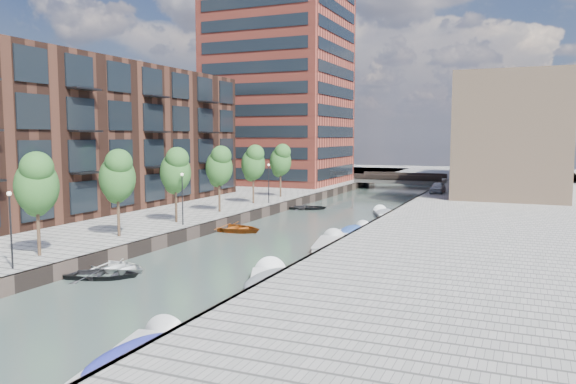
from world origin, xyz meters
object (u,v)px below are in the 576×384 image
Objects in this scene: tree_3 at (175,169)px; tree_5 at (253,162)px; tree_4 at (219,165)px; car at (438,188)px; sloop_1 at (103,278)px; tree_6 at (281,160)px; motorboat_0 at (138,357)px; motorboat_3 at (354,231)px; bridge at (401,180)px; motorboat_4 at (383,213)px; motorboat_1 at (269,281)px; sloop_2 at (234,231)px; tree_1 at (36,183)px; tree_2 at (117,175)px; sloop_3 at (116,271)px; motorboat_2 at (330,244)px; sloop_4 at (307,209)px.

tree_5 is at bearing 90.00° from tree_3.
car is at bearing 57.57° from tree_4.
car is (11.82, 46.02, 1.68)m from sloop_1.
tree_5 is at bearing -90.00° from tree_6.
motorboat_3 is at bearing 91.12° from motorboat_0.
bridge is 27.63m from tree_6.
motorboat_3 is 1.01× the size of motorboat_4.
tree_4 is 14.22m from motorboat_3.
sloop_1 is 9.63m from motorboat_1.
tree_1 is at bearing 172.38° from sloop_2.
tree_6 is 20.61m from motorboat_3.
tree_2 is at bearing -90.00° from tree_4.
motorboat_1 is at bearing -39.70° from tree_3.
motorboat_0 is at bearing -88.88° from motorboat_3.
sloop_3 is (3.86, -25.95, -5.31)m from tree_5.
tree_2 reaches higher than motorboat_2.
bridge is 2.29× the size of motorboat_0.
sloop_2 is (3.66, 3.01, -5.31)m from tree_3.
tree_5 is at bearing 90.00° from tree_2.
tree_5 reaches higher than sloop_3.
tree_6 is 1.08× the size of motorboat_2.
car is (16.14, 32.41, -3.63)m from tree_3.
tree_5 is at bearing 90.00° from tree_4.
tree_3 is at bearing 90.00° from tree_1.
tree_1 and tree_6 have the same top height.
tree_4 reaches higher than bridge.
bridge is 2.99× the size of sloop_3.
tree_6 is (0.00, 7.00, 0.00)m from tree_5.
tree_6 is (0.00, 21.00, 0.00)m from tree_3.
sloop_2 is at bearing -47.48° from tree_4.
tree_1 is 18.19m from sloop_2.
sloop_4 is (4.16, 11.81, -5.31)m from tree_4.
sloop_4 is 15.66m from motorboat_3.
sloop_3 is at bearing -94.50° from bridge.
motorboat_0 is at bearing -31.81° from tree_1.
sloop_1 is at bearing 5.10° from tree_1.
tree_6 is at bearing 165.30° from motorboat_4.
motorboat_0 reaches higher than sloop_3.
sloop_1 is at bearing -105.36° from motorboat_4.
tree_3 is 1.25× the size of motorboat_4.
bridge is 2.18× the size of motorboat_1.
tree_6 reaches higher than sloop_3.
sloop_3 is at bearing -78.49° from tree_4.
tree_4 is at bearing 140.64° from sloop_4.
motorboat_4 is at bearing 15.66° from tree_5.
tree_4 is 1.24× the size of motorboat_3.
sloop_4 is 0.77× the size of motorboat_2.
motorboat_4 is (12.90, 31.62, -5.13)m from tree_1.
tree_2 is 8.22m from sloop_3.
sloop_4 is at bearing 82.77° from tree_1.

